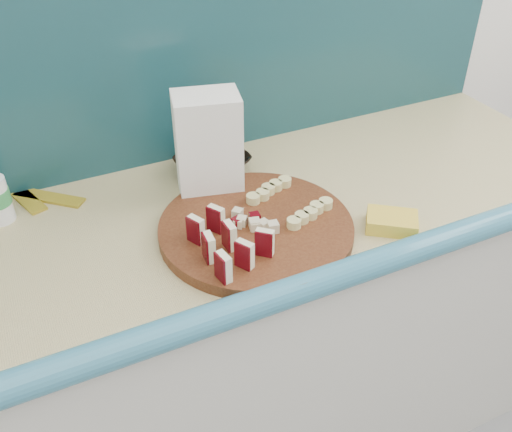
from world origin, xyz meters
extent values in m
cube|color=white|center=(0.00, 1.80, 1.30)|extent=(3.60, 0.04, 2.60)
cube|color=silver|center=(0.10, 1.50, 0.44)|extent=(2.20, 0.60, 0.88)
cube|color=#D1BB7A|center=(0.10, 1.50, 0.90)|extent=(2.20, 0.60, 0.03)
cube|color=teal|center=(0.10, 1.20, 0.90)|extent=(2.20, 0.06, 0.03)
cube|color=teal|center=(0.10, 1.79, 1.16)|extent=(2.20, 0.02, 0.50)
cylinder|color=#411C0E|center=(0.28, 1.39, 0.92)|extent=(0.53, 0.53, 0.03)
cube|color=#FAF2C8|center=(0.15, 1.26, 0.96)|extent=(0.03, 0.04, 0.06)
cube|color=#4B050C|center=(0.14, 1.26, 0.96)|extent=(0.02, 0.04, 0.06)
cube|color=#FAF2C8|center=(0.15, 1.33, 0.96)|extent=(0.03, 0.04, 0.06)
cube|color=#4B050C|center=(0.14, 1.33, 0.96)|extent=(0.02, 0.04, 0.06)
cube|color=#FAF2C8|center=(0.14, 1.39, 0.96)|extent=(0.03, 0.04, 0.06)
cube|color=#4B050C|center=(0.14, 1.39, 0.96)|extent=(0.02, 0.04, 0.06)
cube|color=#FAF2C8|center=(0.20, 1.28, 0.96)|extent=(0.03, 0.04, 0.06)
cube|color=#4B050C|center=(0.19, 1.28, 0.96)|extent=(0.02, 0.04, 0.06)
cube|color=#FAF2C8|center=(0.20, 1.35, 0.96)|extent=(0.03, 0.04, 0.06)
cube|color=#4B050C|center=(0.19, 1.34, 0.96)|extent=(0.02, 0.04, 0.06)
cube|color=#FAF2C8|center=(0.20, 1.41, 0.96)|extent=(0.03, 0.04, 0.06)
cube|color=#4B050C|center=(0.19, 1.41, 0.96)|extent=(0.02, 0.04, 0.06)
cube|color=#FAF2C8|center=(0.25, 1.30, 0.96)|extent=(0.03, 0.04, 0.06)
cube|color=#4B050C|center=(0.24, 1.29, 0.96)|extent=(0.02, 0.04, 0.06)
cube|color=beige|center=(0.26, 1.39, 0.95)|extent=(0.02, 0.02, 0.02)
cube|color=beige|center=(0.26, 1.40, 0.95)|extent=(0.02, 0.02, 0.02)
cube|color=#4B050C|center=(0.25, 1.41, 0.95)|extent=(0.02, 0.02, 0.02)
cube|color=beige|center=(0.25, 1.39, 0.95)|extent=(0.02, 0.02, 0.02)
cube|color=beige|center=(0.24, 1.39, 0.95)|extent=(0.02, 0.02, 0.02)
cube|color=beige|center=(0.23, 1.37, 0.95)|extent=(0.02, 0.02, 0.02)
cube|color=beige|center=(0.25, 1.37, 0.95)|extent=(0.02, 0.02, 0.02)
cube|color=beige|center=(0.27, 1.37, 0.95)|extent=(0.02, 0.02, 0.02)
cube|color=#4B050C|center=(0.28, 1.38, 0.95)|extent=(0.02, 0.02, 0.02)
cylinder|color=#DED687|center=(0.35, 1.35, 0.95)|extent=(0.03, 0.03, 0.02)
cylinder|color=#DED687|center=(0.37, 1.36, 0.95)|extent=(0.03, 0.03, 0.02)
cylinder|color=#DED687|center=(0.40, 1.37, 0.95)|extent=(0.03, 0.03, 0.02)
cylinder|color=#DED687|center=(0.42, 1.37, 0.95)|extent=(0.03, 0.03, 0.02)
cylinder|color=#DED687|center=(0.44, 1.38, 0.95)|extent=(0.03, 0.03, 0.02)
cylinder|color=#DED687|center=(0.31, 1.47, 0.95)|extent=(0.03, 0.03, 0.02)
cylinder|color=#DED687|center=(0.33, 1.48, 0.95)|extent=(0.03, 0.03, 0.02)
cylinder|color=#DED687|center=(0.36, 1.49, 0.95)|extent=(0.03, 0.03, 0.02)
cylinder|color=#DED687|center=(0.38, 1.49, 0.95)|extent=(0.03, 0.03, 0.02)
cylinder|color=#DED687|center=(0.40, 1.50, 0.95)|extent=(0.03, 0.03, 0.02)
imported|color=black|center=(0.29, 1.67, 0.93)|extent=(0.22, 0.22, 0.04)
cube|color=white|center=(0.25, 1.59, 1.03)|extent=(0.17, 0.14, 0.25)
cube|color=yellow|center=(0.55, 1.28, 0.93)|extent=(0.13, 0.13, 0.03)
cube|color=gold|center=(-0.16, 1.76, 0.91)|extent=(0.09, 0.18, 0.01)
cube|color=gold|center=(-0.10, 1.73, 0.91)|extent=(0.15, 0.14, 0.01)
camera|label=1|loc=(-0.14, 0.51, 1.66)|focal=40.00mm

